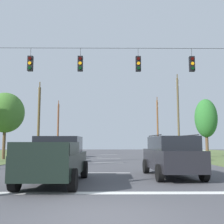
{
  "coord_description": "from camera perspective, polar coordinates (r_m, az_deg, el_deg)",
  "views": [
    {
      "loc": [
        0.11,
        -6.26,
        1.68
      ],
      "look_at": [
        0.26,
        11.21,
        3.69
      ],
      "focal_mm": 42.65,
      "sensor_mm": 36.0,
      "label": 1
    }
  ],
  "objects": [
    {
      "name": "ground_plane",
      "position": [
        6.48,
        -1.53,
        -21.61
      ],
      "size": [
        120.0,
        120.0,
        0.0
      ],
      "primitive_type": "plane",
      "color": "#47474C"
    },
    {
      "name": "stop_bar_stripe",
      "position": [
        9.31,
        -1.19,
        -16.95
      ],
      "size": [
        15.18,
        0.45,
        0.01
      ],
      "primitive_type": "cube",
      "color": "white",
      "rests_on": "ground"
    },
    {
      "name": "lane_dash_0",
      "position": [
        15.25,
        -0.91,
        -12.88
      ],
      "size": [
        2.5,
        0.15,
        0.01
      ],
      "primitive_type": "cube",
      "rotation": [
        0.0,
        0.0,
        1.57
      ],
      "color": "white",
      "rests_on": "ground"
    },
    {
      "name": "lane_dash_1",
      "position": [
        22.59,
        -0.77,
        -10.83
      ],
      "size": [
        2.5,
        0.15,
        0.01
      ],
      "primitive_type": "cube",
      "rotation": [
        0.0,
        0.0,
        1.57
      ],
      "color": "white",
      "rests_on": "ground"
    },
    {
      "name": "lane_dash_2",
      "position": [
        29.03,
        -0.71,
        -9.88
      ],
      "size": [
        2.5,
        0.15,
        0.01
      ],
      "primitive_type": "cube",
      "rotation": [
        0.0,
        0.0,
        1.57
      ],
      "color": "white",
      "rests_on": "ground"
    },
    {
      "name": "lane_dash_3",
      "position": [
        38.39,
        -0.65,
        -9.07
      ],
      "size": [
        2.5,
        0.15,
        0.01
      ],
      "primitive_type": "cube",
      "rotation": [
        0.0,
        0.0,
        1.57
      ],
      "color": "white",
      "rests_on": "ground"
    },
    {
      "name": "overhead_signal_span",
      "position": [
        16.36,
        -0.62,
        3.23
      ],
      "size": [
        17.66,
        0.31,
        7.98
      ],
      "color": "brown",
      "rests_on": "ground"
    },
    {
      "name": "pickup_truck",
      "position": [
        11.55,
        -11.89,
        -9.98
      ],
      "size": [
        2.34,
        5.43,
        1.95
      ],
      "color": "black",
      "rests_on": "ground"
    },
    {
      "name": "suv_black",
      "position": [
        13.63,
        12.61,
        -9.03
      ],
      "size": [
        2.39,
        4.88,
        2.05
      ],
      "color": "black",
      "rests_on": "ground"
    },
    {
      "name": "distant_car_crossing_white",
      "position": [
        26.02,
        14.22,
        -8.34
      ],
      "size": [
        4.36,
        2.14,
        1.52
      ],
      "color": "silver",
      "rests_on": "ground"
    },
    {
      "name": "distant_car_oncoming",
      "position": [
        23.73,
        -11.31,
        -8.6
      ],
      "size": [
        2.31,
        4.44,
        1.52
      ],
      "color": "silver",
      "rests_on": "ground"
    },
    {
      "name": "utility_pole_far_right",
      "position": [
        37.17,
        14.01,
        -0.34
      ],
      "size": [
        0.27,
        1.87,
        11.07
      ],
      "color": "brown",
      "rests_on": "ground"
    },
    {
      "name": "utility_pole_near_left",
      "position": [
        50.22,
        9.74,
        -2.62
      ],
      "size": [
        0.31,
        1.96,
        10.23
      ],
      "color": "brown",
      "rests_on": "ground"
    },
    {
      "name": "utility_pole_distant_right",
      "position": [
        36.34,
        -15.43,
        -1.52
      ],
      "size": [
        0.33,
        1.93,
        9.75
      ],
      "color": "brown",
      "rests_on": "ground"
    },
    {
      "name": "utility_pole_distant_left",
      "position": [
        50.3,
        -11.5,
        -3.16
      ],
      "size": [
        0.33,
        1.78,
        9.51
      ],
      "color": "brown",
      "rests_on": "ground"
    },
    {
      "name": "tree_roadside_right",
      "position": [
        33.48,
        19.49,
        -1.3
      ],
      "size": [
        2.61,
        2.61,
        6.85
      ],
      "color": "brown",
      "rests_on": "ground"
    },
    {
      "name": "tree_roadside_left",
      "position": [
        29.36,
        -21.89,
        -0.15
      ],
      "size": [
        3.81,
        3.81,
        6.79
      ],
      "color": "brown",
      "rests_on": "ground"
    }
  ]
}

